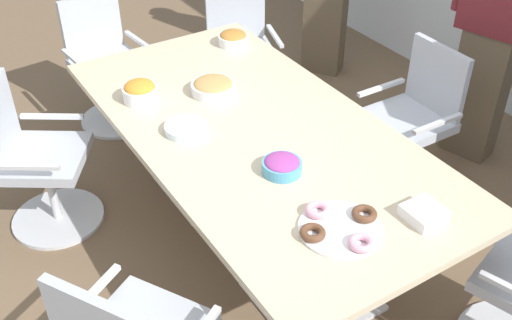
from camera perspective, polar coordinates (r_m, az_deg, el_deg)
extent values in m
cube|color=brown|center=(3.61, 0.00, -7.12)|extent=(10.00, 10.00, 0.01)
cube|color=#CCB793|center=(3.15, 0.00, 2.64)|extent=(2.40, 1.20, 0.04)
cube|color=silver|center=(3.96, -4.25, -2.31)|extent=(0.56, 0.56, 0.02)
cylinder|color=silver|center=(3.75, -4.49, 1.96)|extent=(0.09, 0.09, 0.69)
cube|color=silver|center=(3.29, 5.25, -12.44)|extent=(0.56, 0.56, 0.02)
cylinder|color=silver|center=(3.03, 5.61, -7.97)|extent=(0.09, 0.09, 0.69)
cylinder|color=silver|center=(4.10, 12.87, -1.78)|extent=(0.55, 0.55, 0.02)
cylinder|color=silver|center=(3.97, 13.28, 0.67)|extent=(0.05, 0.05, 0.41)
cube|color=#ADB2BC|center=(3.85, 13.75, 3.49)|extent=(0.47, 0.47, 0.06)
cube|color=#ADB2BC|center=(3.87, 16.54, 7.32)|extent=(0.44, 0.05, 0.42)
cube|color=silver|center=(3.65, 16.60, 3.27)|extent=(0.04, 0.37, 0.02)
cube|color=silver|center=(3.93, 11.59, 6.64)|extent=(0.04, 0.37, 0.02)
cylinder|color=silver|center=(4.75, -1.20, 4.94)|extent=(0.68, 0.68, 0.02)
cylinder|color=silver|center=(4.64, -1.24, 7.21)|extent=(0.05, 0.05, 0.41)
cube|color=#ADB2BC|center=(4.53, -1.28, 9.79)|extent=(0.58, 0.58, 0.06)
cube|color=#ADB2BC|center=(4.62, -1.94, 13.58)|extent=(0.17, 0.43, 0.42)
cube|color=silver|center=(4.53, 1.78, 11.49)|extent=(0.36, 0.14, 0.02)
cube|color=silver|center=(4.43, -4.43, 10.80)|extent=(0.36, 0.14, 0.02)
cylinder|color=silver|center=(4.72, -12.72, 3.77)|extent=(0.59, 0.59, 0.02)
cylinder|color=silver|center=(4.61, -13.07, 6.02)|extent=(0.05, 0.05, 0.41)
cube|color=#ADB2BC|center=(4.50, -13.47, 8.58)|extent=(0.50, 0.50, 0.06)
cube|color=#ADB2BC|center=(4.58, -15.11, 12.15)|extent=(0.08, 0.44, 0.42)
cube|color=silver|center=(4.54, -10.91, 10.88)|extent=(0.37, 0.07, 0.02)
cube|color=silver|center=(4.37, -16.57, 8.95)|extent=(0.37, 0.07, 0.02)
cylinder|color=silver|center=(3.90, -17.92, -5.15)|extent=(0.75, 0.75, 0.02)
cylinder|color=silver|center=(3.76, -18.51, -2.68)|extent=(0.05, 0.05, 0.41)
cube|color=#ADB2BC|center=(3.63, -19.20, 0.19)|extent=(0.64, 0.64, 0.06)
cube|color=silver|center=(3.76, -18.49, 3.87)|extent=(0.23, 0.32, 0.02)
cube|color=silver|center=(3.38, -20.79, -0.61)|extent=(0.23, 0.32, 0.02)
cube|color=silver|center=(2.61, -15.24, -12.14)|extent=(0.21, 0.33, 0.02)
cube|color=brown|center=(5.18, 6.44, 12.55)|extent=(0.38, 0.35, 0.83)
cube|color=brown|center=(4.31, 20.05, 5.79)|extent=(0.36, 0.28, 0.89)
cylinder|color=white|center=(3.45, -4.01, 6.69)|extent=(0.25, 0.25, 0.06)
ellipsoid|color=tan|center=(3.44, -4.03, 7.12)|extent=(0.22, 0.22, 0.05)
cylinder|color=white|center=(3.99, -2.14, 11.11)|extent=(0.19, 0.19, 0.06)
ellipsoid|color=#AD702D|center=(3.98, -2.15, 11.53)|extent=(0.17, 0.17, 0.06)
cylinder|color=#4C9EC6|center=(2.83, 2.43, -0.66)|extent=(0.19, 0.19, 0.06)
ellipsoid|color=#9E3D8E|center=(2.81, 2.44, -0.20)|extent=(0.16, 0.16, 0.05)
cylinder|color=white|center=(3.42, -10.74, 6.08)|extent=(0.19, 0.19, 0.08)
ellipsoid|color=orange|center=(3.41, -10.81, 6.67)|extent=(0.17, 0.17, 0.07)
cylinder|color=white|center=(2.56, 7.85, -6.38)|extent=(0.35, 0.35, 0.01)
torus|color=pink|center=(2.48, 9.81, -7.64)|extent=(0.11, 0.11, 0.03)
torus|color=brown|center=(2.61, 10.07, -4.96)|extent=(0.11, 0.11, 0.03)
torus|color=pink|center=(2.60, 5.76, -4.66)|extent=(0.11, 0.11, 0.03)
torus|color=brown|center=(2.50, 5.30, -6.77)|extent=(0.11, 0.11, 0.03)
cylinder|color=white|center=(3.14, -6.52, 2.69)|extent=(0.22, 0.22, 0.01)
cylinder|color=silver|center=(3.14, -6.53, 2.78)|extent=(0.22, 0.22, 0.01)
cylinder|color=white|center=(3.13, -6.53, 2.87)|extent=(0.22, 0.22, 0.01)
cylinder|color=silver|center=(3.13, -6.54, 2.96)|extent=(0.22, 0.22, 0.01)
cylinder|color=white|center=(3.13, -6.55, 3.05)|extent=(0.22, 0.22, 0.01)
cylinder|color=silver|center=(3.12, -6.56, 3.15)|extent=(0.22, 0.22, 0.01)
cylinder|color=white|center=(3.12, -6.56, 3.24)|extent=(0.22, 0.22, 0.01)
cube|color=white|center=(2.67, 15.38, -4.82)|extent=(0.16, 0.16, 0.05)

